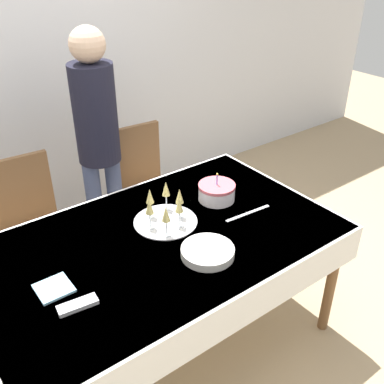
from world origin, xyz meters
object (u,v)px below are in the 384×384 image
object	(u,v)px
champagne_tray	(165,210)
birthday_cake	(217,192)
dining_chair_far_left	(31,226)
plate_stack_main	(208,252)
dining_chair_far_right	(143,187)
person_standing	(97,132)

from	to	relation	value
champagne_tray	birthday_cake	bearing A→B (deg)	2.53
dining_chair_far_left	plate_stack_main	xyz separation A→B (m)	(0.52, -1.14, 0.26)
birthday_cake	dining_chair_far_right	bearing A→B (deg)	94.54
dining_chair_far_left	dining_chair_far_right	distance (m)	0.83
dining_chair_far_left	birthday_cake	distance (m)	1.20
dining_chair_far_right	champagne_tray	distance (m)	0.89
dining_chair_far_right	person_standing	distance (m)	0.56
plate_stack_main	person_standing	bearing A→B (deg)	88.52
dining_chair_far_left	person_standing	size ratio (longest dim) A/B	0.58
champagne_tray	person_standing	size ratio (longest dim) A/B	0.21
dining_chair_far_left	champagne_tray	distance (m)	0.98
birthday_cake	person_standing	distance (m)	0.90
dining_chair_far_right	champagne_tray	world-z (taller)	dining_chair_far_right
plate_stack_main	dining_chair_far_right	bearing A→B (deg)	74.80
dining_chair_far_left	birthday_cake	size ratio (longest dim) A/B	4.45
birthday_cake	champagne_tray	xyz separation A→B (m)	(-0.37, -0.02, 0.03)
dining_chair_far_left	birthday_cake	bearing A→B (deg)	-40.58
champagne_tray	plate_stack_main	xyz separation A→B (m)	(0.00, -0.36, -0.06)
champagne_tray	person_standing	bearing A→B (deg)	87.70
dining_chair_far_right	plate_stack_main	world-z (taller)	dining_chair_far_right
dining_chair_far_right	champagne_tray	size ratio (longest dim) A/B	2.77
champagne_tray	dining_chair_far_left	bearing A→B (deg)	123.54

